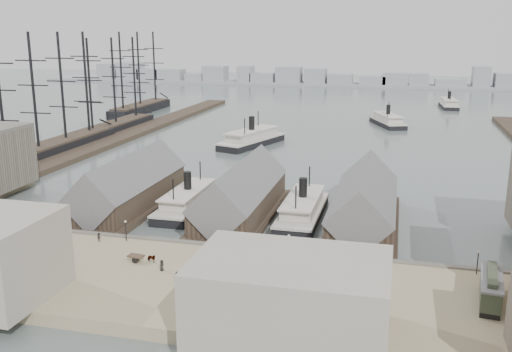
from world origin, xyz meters
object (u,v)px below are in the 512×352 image
(tram, at_px, (491,289))
(horse_cart_center, at_px, (145,258))
(ferry_docked_west, at_px, (188,200))
(horse_cart_right, at_px, (276,289))

(tram, bearing_deg, horse_cart_center, -174.57)
(tram, relative_size, horse_cart_center, 2.37)
(ferry_docked_west, xyz_separation_m, horse_cart_center, (5.57, -34.52, 0.57))
(tram, bearing_deg, horse_cart_right, -163.93)
(tram, height_order, horse_cart_center, tram)
(tram, bearing_deg, ferry_docked_west, 155.52)
(horse_cart_center, height_order, horse_cart_right, horse_cart_right)
(tram, height_order, horse_cart_right, tram)
(horse_cart_right, bearing_deg, horse_cart_center, 45.56)
(horse_cart_center, distance_m, horse_cart_right, 24.21)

